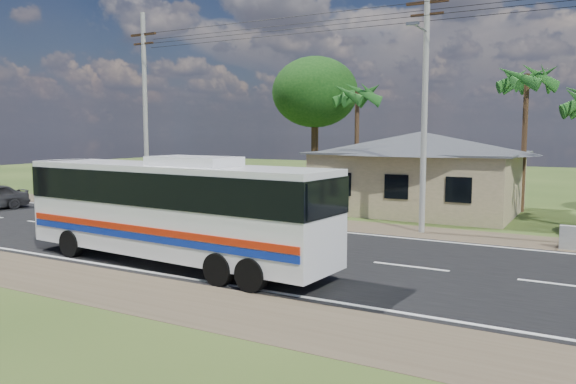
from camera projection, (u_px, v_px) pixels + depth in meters
name	position (u px, v px, depth m)	size (l,w,h in m)	color
ground	(290.00, 253.00, 20.41)	(120.00, 120.00, 0.00)	#2A4117
road	(290.00, 252.00, 20.41)	(120.00, 16.00, 0.03)	black
house	(420.00, 164.00, 30.91)	(12.40, 10.00, 5.00)	tan
utility_poles	(417.00, 99.00, 24.12)	(32.80, 2.22, 11.00)	#9E9E99
palm_mid	(527.00, 80.00, 30.17)	(2.80, 2.80, 8.20)	#47301E
palm_far	(357.00, 96.00, 35.52)	(2.80, 2.80, 7.70)	#47301E
tree_behind_house	(315.00, 93.00, 39.15)	(6.00, 6.00, 9.61)	#47301E
coach_bus	(173.00, 203.00, 18.30)	(11.76, 3.26, 3.61)	white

